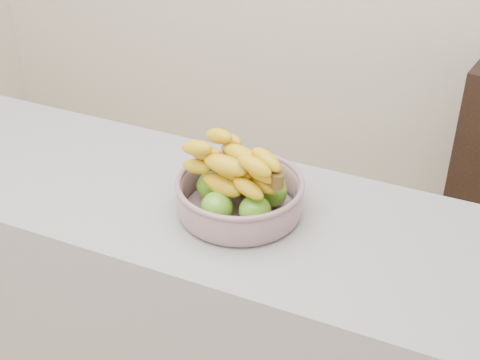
{
  "coord_description": "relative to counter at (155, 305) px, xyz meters",
  "views": [
    {
      "loc": [
        0.89,
        -1.03,
        1.93
      ],
      "look_at": [
        0.3,
        0.29,
        1.0
      ],
      "focal_mm": 50.0,
      "sensor_mm": 36.0,
      "label": 1
    }
  ],
  "objects": [
    {
      "name": "counter",
      "position": [
        0.0,
        0.0,
        0.0
      ],
      "size": [
        2.0,
        0.6,
        0.9
      ],
      "primitive_type": "cube",
      "color": "#95959D",
      "rests_on": "ground"
    },
    {
      "name": "fruit_bowl",
      "position": [
        0.29,
        -0.0,
        0.52
      ],
      "size": [
        0.34,
        0.34,
        0.2
      ],
      "rotation": [
        0.0,
        0.0,
        -0.36
      ],
      "color": "#8B94A7",
      "rests_on": "counter"
    }
  ]
}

